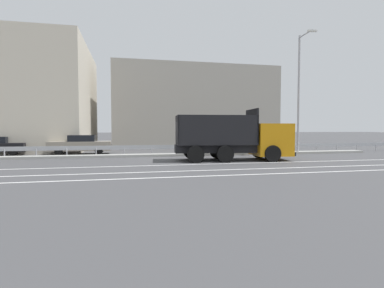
# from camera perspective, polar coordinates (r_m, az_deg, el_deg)

# --- Properties ---
(ground_plane) EXTENTS (320.00, 320.00, 0.00)m
(ground_plane) POSITION_cam_1_polar(r_m,az_deg,el_deg) (20.20, -3.84, -2.97)
(ground_plane) COLOR #424244
(lane_strip_0) EXTENTS (61.74, 0.16, 0.01)m
(lane_strip_0) POSITION_cam_1_polar(r_m,az_deg,el_deg) (18.24, 9.51, -3.63)
(lane_strip_0) COLOR silver
(lane_strip_0) RESTS_ON ground_plane
(lane_strip_1) EXTENTS (61.74, 0.16, 0.01)m
(lane_strip_1) POSITION_cam_1_polar(r_m,az_deg,el_deg) (15.94, 12.89, -4.60)
(lane_strip_1) COLOR silver
(lane_strip_1) RESTS_ON ground_plane
(lane_strip_2) EXTENTS (61.74, 0.16, 0.01)m
(lane_strip_2) POSITION_cam_1_polar(r_m,az_deg,el_deg) (14.40, 15.86, -5.44)
(lane_strip_2) COLOR silver
(lane_strip_2) RESTS_ON ground_plane
(median_island) EXTENTS (33.96, 1.10, 0.18)m
(median_island) POSITION_cam_1_polar(r_m,az_deg,el_deg) (22.81, -4.82, -2.08)
(median_island) COLOR gray
(median_island) RESTS_ON ground_plane
(median_guardrail) EXTENTS (61.74, 0.09, 0.78)m
(median_guardrail) POSITION_cam_1_polar(r_m,az_deg,el_deg) (24.08, -5.23, -0.67)
(median_guardrail) COLOR #9EA0A5
(median_guardrail) RESTS_ON ground_plane
(dump_truck) EXTENTS (7.74, 3.35, 3.36)m
(dump_truck) POSITION_cam_1_polar(r_m,az_deg,el_deg) (20.10, 10.38, 0.53)
(dump_truck) COLOR orange
(dump_truck) RESTS_ON ground_plane
(median_road_sign) EXTENTS (0.67, 0.16, 2.17)m
(median_road_sign) POSITION_cam_1_polar(r_m,az_deg,el_deg) (24.50, 10.71, 0.64)
(median_road_sign) COLOR white
(median_road_sign) RESTS_ON ground_plane
(street_lamp_1) EXTENTS (0.71, 2.12, 9.67)m
(street_lamp_1) POSITION_cam_1_polar(r_m,az_deg,el_deg) (26.37, 19.81, 9.80)
(street_lamp_1) COLOR #ADADB2
(street_lamp_1) RESTS_ON ground_plane
(parked_car_3) EXTENTS (4.86, 1.91, 1.56)m
(parked_car_3) POSITION_cam_1_polar(r_m,az_deg,el_deg) (26.06, -20.44, -0.10)
(parked_car_3) COLOR gray
(parked_car_3) RESTS_ON ground_plane
(background_building_0) EXTENTS (14.84, 15.47, 10.39)m
(background_building_0) POSITION_cam_1_polar(r_m,az_deg,el_deg) (35.67, -30.89, 7.52)
(background_building_0) COLOR beige
(background_building_0) RESTS_ON ground_plane
(background_building_1) EXTENTS (19.98, 8.53, 9.71)m
(background_building_1) POSITION_cam_1_polar(r_m,az_deg,el_deg) (38.76, 0.20, 7.02)
(background_building_1) COLOR gray
(background_building_1) RESTS_ON ground_plane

